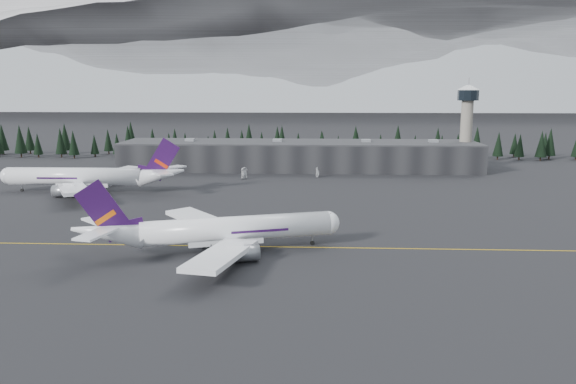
{
  "coord_description": "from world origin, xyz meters",
  "views": [
    {
      "loc": [
        7.27,
        -128.58,
        36.9
      ],
      "look_at": [
        0.0,
        20.0,
        9.0
      ],
      "focal_mm": 35.0,
      "sensor_mm": 36.0,
      "label": 1
    }
  ],
  "objects_px": {
    "jet_parked": "(91,177)",
    "terminal": "(299,155)",
    "gse_vehicle_a": "(244,177)",
    "gse_vehicle_b": "(318,176)",
    "control_tower": "(467,118)",
    "jet_main": "(214,231)"
  },
  "relations": [
    {
      "from": "control_tower",
      "to": "jet_parked",
      "type": "xyz_separation_m",
      "value": [
        -147.17,
        -63.72,
        -17.89
      ]
    },
    {
      "from": "terminal",
      "to": "jet_parked",
      "type": "height_order",
      "value": "jet_parked"
    },
    {
      "from": "jet_parked",
      "to": "terminal",
      "type": "bearing_deg",
      "value": -140.44
    },
    {
      "from": "jet_main",
      "to": "gse_vehicle_b",
      "type": "xyz_separation_m",
      "value": [
        23.69,
        108.18,
        -4.29
      ]
    },
    {
      "from": "control_tower",
      "to": "jet_main",
      "type": "height_order",
      "value": "control_tower"
    },
    {
      "from": "jet_parked",
      "to": "gse_vehicle_a",
      "type": "bearing_deg",
      "value": -148.73
    },
    {
      "from": "terminal",
      "to": "gse_vehicle_a",
      "type": "bearing_deg",
      "value": -126.34
    },
    {
      "from": "gse_vehicle_a",
      "to": "gse_vehicle_b",
      "type": "xyz_separation_m",
      "value": [
        29.92,
        5.76,
        0.06
      ]
    },
    {
      "from": "terminal",
      "to": "gse_vehicle_b",
      "type": "relative_size",
      "value": 37.46
    },
    {
      "from": "jet_parked",
      "to": "jet_main",
      "type": "bearing_deg",
      "value": 128.09
    },
    {
      "from": "control_tower",
      "to": "gse_vehicle_a",
      "type": "bearing_deg",
      "value": -161.46
    },
    {
      "from": "terminal",
      "to": "jet_main",
      "type": "height_order",
      "value": "jet_main"
    },
    {
      "from": "jet_parked",
      "to": "gse_vehicle_a",
      "type": "height_order",
      "value": "jet_parked"
    },
    {
      "from": "terminal",
      "to": "gse_vehicle_b",
      "type": "height_order",
      "value": "terminal"
    },
    {
      "from": "jet_main",
      "to": "control_tower",
      "type": "bearing_deg",
      "value": 38.96
    },
    {
      "from": "gse_vehicle_a",
      "to": "control_tower",
      "type": "bearing_deg",
      "value": -9.76
    },
    {
      "from": "jet_parked",
      "to": "gse_vehicle_b",
      "type": "height_order",
      "value": "jet_parked"
    },
    {
      "from": "control_tower",
      "to": "jet_parked",
      "type": "height_order",
      "value": "control_tower"
    },
    {
      "from": "control_tower",
      "to": "gse_vehicle_a",
      "type": "distance_m",
      "value": 104.41
    },
    {
      "from": "terminal",
      "to": "control_tower",
      "type": "height_order",
      "value": "control_tower"
    },
    {
      "from": "jet_main",
      "to": "jet_parked",
      "type": "height_order",
      "value": "jet_parked"
    },
    {
      "from": "gse_vehicle_a",
      "to": "terminal",
      "type": "bearing_deg",
      "value": 25.37
    }
  ]
}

